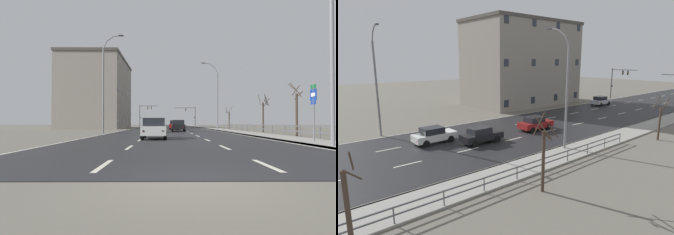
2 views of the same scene
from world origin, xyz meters
The scene contains 19 objects.
ground_plane centered at (0.00, 48.00, -0.06)m, with size 160.00×160.00×0.12m.
road_asphalt_strip centered at (0.00, 60.00, 0.01)m, with size 14.00×120.00×0.03m.
sidewalk_right centered at (8.43, 60.00, 0.06)m, with size 3.00×120.00×0.12m.
guardrail centered at (9.85, 24.13, 0.71)m, with size 0.07×34.58×1.00m.
street_lamp_foreground centered at (7.40, 7.29, 5.32)m, with size 2.90×0.24×10.95m.
street_lamp_midground centered at (7.43, 35.87, 5.21)m, with size 2.59×0.24×10.66m.
street_lamp_left_bank centered at (-7.46, 24.44, 5.50)m, with size 2.38×0.24×11.21m.
highway_sign centered at (8.39, 10.35, 2.29)m, with size 0.09×0.68×3.57m.
traffic_signal_right centered at (6.69, 69.72, 3.79)m, with size 6.03×0.36×5.61m.
traffic_signal_left centered at (-6.64, 70.36, 4.26)m, with size 5.20×0.36×6.19m.
car_distant centered at (-1.41, 14.34, 0.80)m, with size 1.87×4.12×1.57m.
car_far_left centered at (1.22, 31.19, 0.80)m, with size 1.89×4.13×1.57m.
car_mid_centre centered at (1.00, 38.85, 0.80)m, with size 1.98×4.17×1.57m.
car_far_right centered at (-1.67, 27.68, 0.80)m, with size 1.90×4.13×1.57m.
car_near_left centered at (-4.13, 60.57, 0.80)m, with size 1.84×4.10×1.57m.
brick_building centered at (-15.04, 51.51, 7.32)m, with size 11.86×19.79×14.63m.
bare_tree_near centered at (11.21, 18.09, 2.22)m, with size 1.32×1.42×4.83m.
bare_tree_mid centered at (11.99, 28.28, 2.29)m, with size 1.26×1.54×4.84m.
bare_tree_far centered at (11.69, 45.44, 1.92)m, with size 1.35×1.16×4.40m.
Camera 1 is at (-0.57, -5.58, 1.25)m, focal length 28.41 mm.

